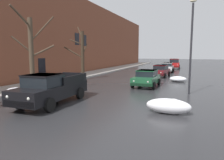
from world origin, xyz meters
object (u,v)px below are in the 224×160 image
at_px(sedan_maroon_parked_kerbside_mid, 160,71).
at_px(street_lamp_post, 191,43).
at_px(pickup_truck_black_approaching_near_lane, 51,89).
at_px(suv_red_queued_behind_truck, 174,63).
at_px(sedan_white_parked_far_down_block, 167,67).
at_px(bare_tree_second_along_sidewalk, 31,51).
at_px(bare_tree_mid_block, 82,54).
at_px(sedan_green_parked_kerbside_close, 147,78).

bearing_deg(sedan_maroon_parked_kerbside_mid, street_lamp_post, -70.89).
xyz_separation_m(pickup_truck_black_approaching_near_lane, suv_red_queued_behind_truck, (4.22, 30.19, 0.10)).
xyz_separation_m(pickup_truck_black_approaching_near_lane, sedan_white_parked_far_down_block, (3.84, 22.74, -0.13)).
bearing_deg(pickup_truck_black_approaching_near_lane, sedan_white_parked_far_down_block, 80.42).
relative_size(bare_tree_second_along_sidewalk, bare_tree_mid_block, 1.06).
bearing_deg(sedan_white_parked_far_down_block, suv_red_queued_behind_truck, 87.08).
distance_m(sedan_green_parked_kerbside_close, sedan_maroon_parked_kerbside_mid, 7.93).
xyz_separation_m(bare_tree_second_along_sidewalk, sedan_green_parked_kerbside_close, (7.50, 5.48, -2.27)).
relative_size(sedan_green_parked_kerbside_close, street_lamp_post, 0.60).
relative_size(bare_tree_mid_block, sedan_maroon_parked_kerbside_mid, 1.45).
bearing_deg(sedan_green_parked_kerbside_close, street_lamp_post, -31.92).
height_order(sedan_white_parked_far_down_block, street_lamp_post, street_lamp_post).
relative_size(sedan_maroon_parked_kerbside_mid, suv_red_queued_behind_truck, 0.91).
bearing_deg(sedan_maroon_parked_kerbside_mid, sedan_white_parked_far_down_block, 89.79).
distance_m(bare_tree_second_along_sidewalk, street_lamp_post, 11.52).
bearing_deg(pickup_truck_black_approaching_near_lane, sedan_maroon_parked_kerbside_mid, 76.65).
relative_size(pickup_truck_black_approaching_near_lane, suv_red_queued_behind_truck, 1.23).
xyz_separation_m(bare_tree_mid_block, street_lamp_post, (11.15, -4.42, 0.84)).
bearing_deg(pickup_truck_black_approaching_near_lane, suv_red_queued_behind_truck, 82.04).
relative_size(bare_tree_mid_block, sedan_green_parked_kerbside_close, 1.48).
xyz_separation_m(bare_tree_mid_block, pickup_truck_black_approaching_near_lane, (3.83, -10.37, -1.89)).
bearing_deg(sedan_white_parked_far_down_block, bare_tree_second_along_sidewalk, -110.61).
relative_size(bare_tree_second_along_sidewalk, sedan_green_parked_kerbside_close, 1.56).
height_order(bare_tree_mid_block, sedan_green_parked_kerbside_close, bare_tree_mid_block).
distance_m(sedan_maroon_parked_kerbside_mid, street_lamp_post, 11.09).
bearing_deg(sedan_maroon_parked_kerbside_mid, pickup_truck_black_approaching_near_lane, -103.35).
height_order(pickup_truck_black_approaching_near_lane, sedan_maroon_parked_kerbside_mid, pickup_truck_black_approaching_near_lane).
height_order(suv_red_queued_behind_truck, street_lamp_post, street_lamp_post).
xyz_separation_m(bare_tree_second_along_sidewalk, sedan_white_parked_far_down_block, (7.55, 20.07, -2.26)).
relative_size(bare_tree_second_along_sidewalk, pickup_truck_black_approaching_near_lane, 1.14).
bearing_deg(suv_red_queued_behind_truck, sedan_maroon_parked_kerbside_mid, -91.64).
relative_size(pickup_truck_black_approaching_near_lane, sedan_maroon_parked_kerbside_mid, 1.34).
relative_size(bare_tree_mid_block, street_lamp_post, 0.89).
bearing_deg(sedan_green_parked_kerbside_close, sedan_white_parked_far_down_block, 89.84).
distance_m(pickup_truck_black_approaching_near_lane, sedan_white_parked_far_down_block, 23.06).
distance_m(bare_tree_second_along_sidewalk, bare_tree_mid_block, 7.71).
xyz_separation_m(bare_tree_second_along_sidewalk, bare_tree_mid_block, (-0.12, 7.70, -0.25)).
height_order(bare_tree_mid_block, sedan_white_parked_far_down_block, bare_tree_mid_block).
height_order(bare_tree_mid_block, street_lamp_post, street_lamp_post).
relative_size(sedan_white_parked_far_down_block, street_lamp_post, 0.68).
bearing_deg(sedan_green_parked_kerbside_close, suv_red_queued_behind_truck, 88.90).
relative_size(sedan_green_parked_kerbside_close, suv_red_queued_behind_truck, 0.90).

